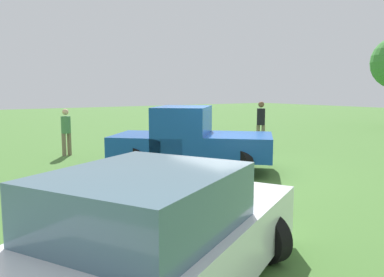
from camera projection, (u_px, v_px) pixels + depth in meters
The scene contains 5 objects.
ground_plane at pixel (229, 174), 10.50m from camera, with size 80.00×80.00×0.00m, color #477533.
pickup_truck at pixel (188, 138), 10.87m from camera, with size 4.44×4.51×1.80m.
sedan_near at pixel (154, 242), 4.08m from camera, with size 3.75×4.82×1.47m.
person_bystander at pixel (66, 130), 13.26m from camera, with size 0.38×0.38×1.61m.
person_visitor at pixel (261, 121), 15.32m from camera, with size 0.45×0.45×1.80m.
Camera 1 is at (-8.00, 6.55, 2.27)m, focal length 36.21 mm.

